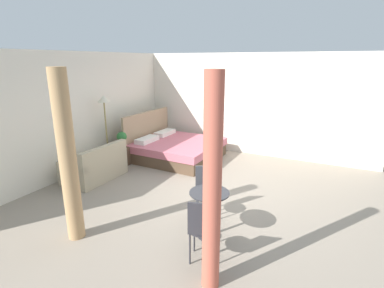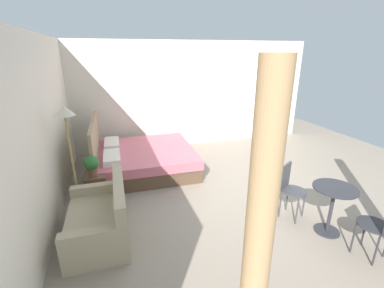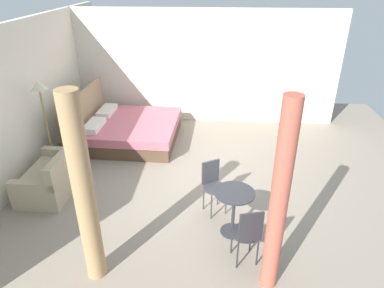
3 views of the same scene
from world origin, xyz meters
The scene contains 13 objects.
ground_plane centered at (0.00, 0.00, -0.01)m, with size 8.56×9.58×0.02m, color gray.
wall_back centered at (0.00, 3.29, 1.40)m, with size 8.56×0.12×2.80m, color silver.
wall_right centered at (2.78, 0.00, 1.40)m, with size 0.12×6.58×2.80m, color silver.
bed centered at (1.40, 1.71, 0.28)m, with size 2.08×2.13×1.21m.
couch centered at (-0.70, 2.57, 0.27)m, with size 1.34×0.82×0.82m.
nightstand centered at (0.47, 2.67, 0.23)m, with size 0.46×0.36×0.47m.
potted_plant centered at (0.37, 2.69, 0.69)m, with size 0.26×0.26×0.39m.
floor_lamp centered at (0.11, 2.94, 1.44)m, with size 0.30×0.30×1.79m.
balcony_table centered at (-1.61, -0.60, 0.51)m, with size 0.60×0.60×0.73m.
cafe_chair_near_window centered at (-2.23, -0.76, 0.55)m, with size 0.48×0.48×0.92m.
cafe_chair_near_couch centered at (-1.06, -0.28, 0.54)m, with size 0.53×0.53×0.88m.
curtain_left centered at (-2.53, -1.03, 1.26)m, with size 0.21×0.21×2.53m.
curtain_right centered at (-2.53, 1.20, 1.26)m, with size 0.25×0.25×2.53m.
Camera 3 is at (-5.69, -0.28, 3.58)m, focal length 31.97 mm.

